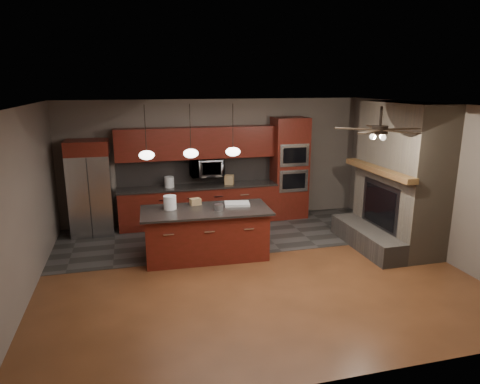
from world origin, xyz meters
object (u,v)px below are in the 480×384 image
object	(u,v)px
white_bucket	(170,202)
counter_bucket	(169,182)
microwave	(206,167)
paint_tray	(237,204)
oven_tower	(289,168)
refrigerator	(90,188)
kitchen_island	(206,233)
cardboard_box	(195,202)
paint_can	(219,207)
counter_box	(229,180)

from	to	relation	value
white_bucket	counter_bucket	bearing A→B (deg)	85.02
microwave	paint_tray	distance (m)	1.92
oven_tower	microwave	bearing A→B (deg)	178.34
oven_tower	refrigerator	distance (m)	4.48
kitchen_island	white_bucket	bearing A→B (deg)	166.93
oven_tower	microwave	world-z (taller)	oven_tower
cardboard_box	counter_bucket	distance (m)	1.65
paint_can	paint_tray	distance (m)	0.47
oven_tower	counter_box	xyz separation A→B (m)	(-1.47, -0.04, -0.18)
white_bucket	paint_tray	xyz separation A→B (m)	(1.24, -0.04, -0.10)
oven_tower	cardboard_box	bearing A→B (deg)	-147.12
refrigerator	cardboard_box	world-z (taller)	refrigerator
counter_box	counter_bucket	bearing A→B (deg)	-158.25
refrigerator	cardboard_box	xyz separation A→B (m)	(1.99, -1.53, -0.02)
refrigerator	microwave	bearing A→B (deg)	3.00
oven_tower	kitchen_island	xyz separation A→B (m)	(-2.35, -1.95, -0.73)
paint_tray	cardboard_box	size ratio (longest dim) A/B	2.38
kitchen_island	counter_box	bearing A→B (deg)	67.58
microwave	paint_can	bearing A→B (deg)	-94.29
microwave	counter_box	world-z (taller)	microwave
white_bucket	paint_tray	distance (m)	1.25
microwave	counter_box	size ratio (longest dim) A/B	3.39
oven_tower	white_bucket	xyz separation A→B (m)	(-2.98, -1.77, -0.15)
oven_tower	paint_tray	bearing A→B (deg)	-133.67
counter_bucket	cardboard_box	bearing A→B (deg)	-78.37
cardboard_box	counter_bucket	size ratio (longest dim) A/B	0.81
refrigerator	counter_bucket	distance (m)	1.66
microwave	counter_bucket	distance (m)	0.89
cardboard_box	counter_bucket	bearing A→B (deg)	88.76
paint_tray	counter_bucket	bearing A→B (deg)	130.77
refrigerator	paint_tray	size ratio (longest dim) A/B	4.39
refrigerator	white_bucket	xyz separation A→B (m)	(1.50, -1.70, 0.04)
paint_tray	counter_bucket	xyz separation A→B (m)	(-1.09, 1.82, 0.08)
kitchen_island	cardboard_box	world-z (taller)	cardboard_box
refrigerator	counter_box	world-z (taller)	refrigerator
kitchen_island	white_bucket	xyz separation A→B (m)	(-0.62, 0.17, 0.58)
cardboard_box	counter_bucket	xyz separation A→B (m)	(-0.33, 1.62, 0.04)
kitchen_island	refrigerator	bearing A→B (deg)	141.07
oven_tower	microwave	distance (m)	1.98
kitchen_island	paint_can	distance (m)	0.57
kitchen_island	cardboard_box	xyz separation A→B (m)	(-0.14, 0.34, 0.52)
cardboard_box	paint_tray	bearing A→B (deg)	-28.03
white_bucket	cardboard_box	distance (m)	0.52
white_bucket	paint_can	world-z (taller)	white_bucket
counter_bucket	refrigerator	bearing A→B (deg)	-177.19
paint_tray	oven_tower	bearing A→B (deg)	56.20
cardboard_box	counter_box	world-z (taller)	counter_box
kitchen_island	paint_tray	distance (m)	0.80
paint_can	counter_bucket	distance (m)	2.18
counter_bucket	microwave	bearing A→B (deg)	3.38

